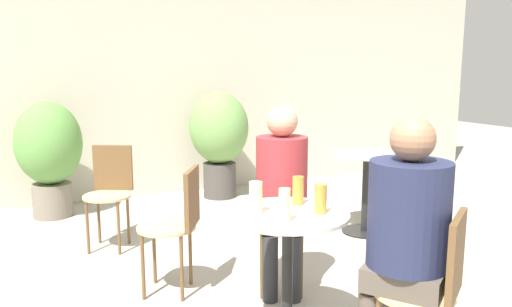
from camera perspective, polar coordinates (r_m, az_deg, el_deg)
storefront_wall at (r=5.89m, az=-13.94°, el=9.66°), size 10.00×0.06×3.00m
cafe_table_near at (r=2.69m, az=3.62°, el=-11.01°), size 0.64×0.64×0.73m
cafe_table_far at (r=4.58m, az=12.44°, el=-2.67°), size 0.61×0.61×0.73m
bistro_chair_0 at (r=2.48m, az=19.58°, el=-13.62°), size 0.44×0.44×0.84m
bistro_chair_1 at (r=3.39m, az=2.80°, el=-6.74°), size 0.42×0.44×0.84m
bistro_chair_2 at (r=4.32m, az=-16.34°, el=-3.54°), size 0.43×0.44×0.84m
bistro_chair_3 at (r=3.31m, az=-8.81°, el=-7.25°), size 0.44×0.43×0.84m
seated_person_0 at (r=2.43m, az=16.61°, el=-8.26°), size 0.46×0.47×1.27m
seated_person_1 at (r=3.20m, az=2.96°, el=-3.59°), size 0.38×0.40×1.25m
beer_glass_0 at (r=2.44m, az=3.28°, el=-5.95°), size 0.06×0.06×0.17m
beer_glass_1 at (r=2.60m, az=7.41°, el=-5.15°), size 0.06×0.06×0.15m
beer_glass_2 at (r=2.75m, az=4.83°, el=-4.24°), size 0.06×0.06×0.16m
beer_glass_3 at (r=2.58m, az=-0.03°, el=-5.07°), size 0.07×0.07×0.17m
potted_plant_0 at (r=5.34m, az=-22.58°, el=0.34°), size 0.64×0.64×1.16m
potted_plant_1 at (r=5.72m, az=-4.23°, el=2.17°), size 0.67×0.67×1.22m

